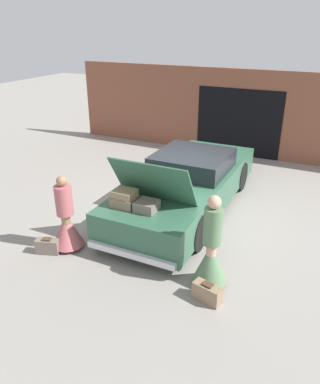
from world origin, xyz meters
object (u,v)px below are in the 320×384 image
(person_left, at_px, (66,223))
(suitcase_beside_right_person, at_px, (207,293))
(car, at_px, (187,185))
(person_right, at_px, (211,254))
(suitcase_beside_left_person, at_px, (48,246))

(person_left, relative_size, suitcase_beside_right_person, 2.99)
(car, bearing_deg, person_left, -118.61)
(person_left, bearing_deg, person_right, 99.50)
(person_left, height_order, suitcase_beside_right_person, person_left)
(suitcase_beside_left_person, height_order, suitcase_beside_right_person, suitcase_beside_right_person)
(car, height_order, person_right, car)
(person_left, height_order, person_right, person_right)
(suitcase_beside_right_person, bearing_deg, person_right, 104.31)
(car, relative_size, suitcase_beside_right_person, 10.56)
(car, xyz_separation_m, suitcase_beside_left_person, (-1.69, -3.00, -0.46))
(person_right, height_order, suitcase_beside_right_person, person_right)
(suitcase_beside_right_person, bearing_deg, person_left, 174.33)
(car, bearing_deg, person_right, -60.11)
(person_right, xyz_separation_m, suitcase_beside_left_person, (-3.14, -0.46, -0.45))
(car, xyz_separation_m, person_left, (-1.45, -2.66, -0.06))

